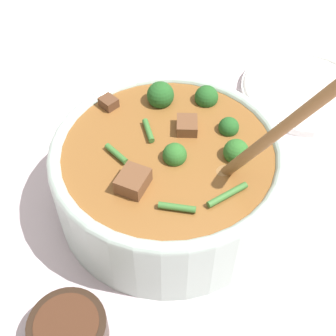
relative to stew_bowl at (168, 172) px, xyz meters
The scene contains 4 objects.
ground_plane 0.06m from the stew_bowl, behind, with size 4.00×4.00×0.00m, color silver.
stew_bowl is the anchor object (origin of this frame).
condiment_bowl 0.21m from the stew_bowl, 150.81° to the right, with size 0.08×0.08×0.03m.
empty_plate 0.31m from the stew_bowl, 14.18° to the left, with size 0.20×0.20×0.02m.
Camera 1 is at (-0.19, -0.32, 0.49)m, focal length 50.00 mm.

